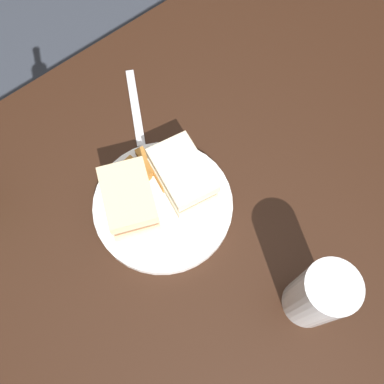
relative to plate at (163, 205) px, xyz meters
name	(u,v)px	position (x,y,z in m)	size (l,w,h in m)	color
ground_plane	(207,276)	(0.10, -0.04, -0.76)	(6.00, 6.00, 0.00)	#333842
dining_table	(211,247)	(0.10, -0.04, -0.39)	(1.20, 0.86, 0.76)	black
plate	(163,205)	(0.00, 0.00, 0.00)	(0.24, 0.24, 0.02)	white
sandwich_half_left	(182,175)	(0.05, 0.01, 0.04)	(0.10, 0.13, 0.05)	beige
sandwich_half_right	(129,199)	(-0.05, 0.03, 0.04)	(0.12, 0.13, 0.06)	beige
potato_wedge_front	(120,182)	(-0.04, 0.08, 0.02)	(0.05, 0.02, 0.02)	gold
potato_wedge_middle	(164,164)	(0.05, 0.06, 0.02)	(0.04, 0.02, 0.01)	#B77F33
potato_wedge_back	(161,178)	(0.03, 0.04, 0.02)	(0.05, 0.02, 0.02)	#AD702D
potato_wedge_left_edge	(137,170)	(0.00, 0.08, 0.02)	(0.05, 0.02, 0.02)	#AD702D
potato_wedge_right_edge	(146,162)	(0.03, 0.08, 0.02)	(0.06, 0.02, 0.02)	#AD702D
potato_wedge_stray	(173,163)	(0.06, 0.05, 0.02)	(0.04, 0.02, 0.02)	gold
pint_glass	(317,296)	(0.07, -0.28, 0.05)	(0.08, 0.08, 0.15)	white
fork	(135,107)	(0.09, 0.20, -0.01)	(0.18, 0.02, 0.01)	silver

